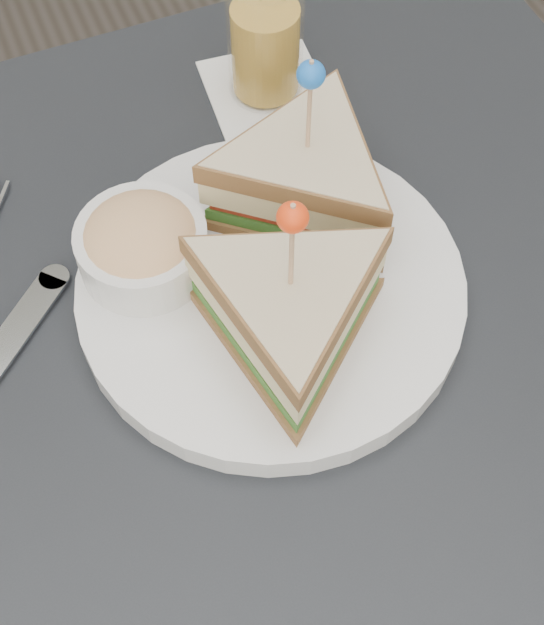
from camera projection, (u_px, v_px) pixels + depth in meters
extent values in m
plane|color=#3F3833|center=(268.00, 606.00, 1.29)|extent=(3.50, 3.50, 0.00)
cube|color=black|center=(265.00, 372.00, 0.67)|extent=(0.80, 0.80, 0.03)
cylinder|color=black|center=(401.00, 212.00, 1.23)|extent=(0.04, 0.04, 0.72)
cylinder|color=white|center=(271.00, 291.00, 0.68)|extent=(0.35, 0.35, 0.02)
cylinder|color=white|center=(271.00, 283.00, 0.67)|extent=(0.35, 0.35, 0.01)
cylinder|color=tan|center=(292.00, 253.00, 0.55)|extent=(0.00, 0.00, 0.09)
sphere|color=#F63A0F|center=(293.00, 217.00, 0.52)|extent=(0.02, 0.02, 0.02)
cylinder|color=tan|center=(309.00, 113.00, 0.61)|extent=(0.00, 0.00, 0.09)
sphere|color=blue|center=(311.00, 74.00, 0.58)|extent=(0.02, 0.02, 0.02)
cylinder|color=white|center=(143.00, 250.00, 0.66)|extent=(0.12, 0.12, 0.04)
ellipsoid|color=#E0B772|center=(141.00, 238.00, 0.65)|extent=(0.10, 0.10, 0.04)
cube|color=silver|center=(7.00, 343.00, 0.66)|extent=(0.11, 0.11, 0.00)
cylinder|color=silver|center=(54.00, 278.00, 0.69)|extent=(0.03, 0.03, 0.00)
cube|color=white|center=(266.00, 89.00, 0.81)|extent=(0.12, 0.12, 0.00)
cylinder|color=gold|center=(265.00, 49.00, 0.77)|extent=(0.07, 0.07, 0.08)
cylinder|color=white|center=(265.00, 30.00, 0.75)|extent=(0.07, 0.07, 0.13)
cube|color=white|center=(273.00, 6.00, 0.74)|extent=(0.02, 0.02, 0.02)
cube|color=white|center=(255.00, 23.00, 0.73)|extent=(0.02, 0.02, 0.02)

